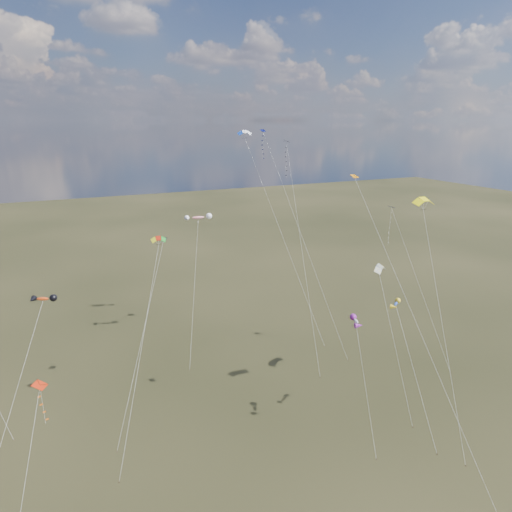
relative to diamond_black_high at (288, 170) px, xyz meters
name	(u,v)px	position (x,y,z in m)	size (l,w,h in m)	color
ground	(326,469)	(-12.25, -32.29, -28.19)	(400.00, 400.00, 0.00)	black
diamond_black_high	(288,170)	(0.00, 0.00, 0.00)	(3.90, 18.35, 32.88)	black
diamond_navy_tall	(269,159)	(-0.92, 5.33, 1.37)	(5.33, 21.61, 34.46)	#070C47
diamond_black_mid	(151,295)	(-25.58, -11.69, -13.41)	(10.13, 12.90, 21.25)	black
diamond_red_low	(41,411)	(-38.69, -26.84, -16.66)	(4.71, 6.98, 14.11)	#B7230A
diamond_navy_right	(392,232)	(12.04, -12.10, -8.86)	(3.81, 12.54, 23.30)	#0A114B
diamond_orange_center	(397,277)	(-2.39, -29.71, -8.62)	(3.16, 22.43, 29.87)	orange
parafoil_yellow	(424,200)	(6.15, -23.91, -1.63)	(5.91, 15.19, 27.33)	#F8EB09
parafoil_blue_white	(245,133)	(-4.17, 7.82, 5.71)	(8.33, 17.61, 34.72)	#1541B4
parafoil_striped	(380,266)	(5.06, -18.17, -11.79)	(5.53, 14.20, 17.14)	yellow
parafoil_tricolor	(158,240)	(-24.54, -12.87, -6.06)	(9.28, 13.03, 22.80)	yellow
novelty_orange_black	(42,300)	(-37.80, -14.98, -10.75)	(9.10, 10.39, 18.00)	#DA4112
novelty_white_purple	(356,322)	(-4.78, -26.21, -14.93)	(2.42, 8.53, 13.78)	silver
novelty_redwhite_stripe	(198,218)	(-13.83, 5.27, -7.70)	(8.06, 13.00, 21.12)	red
novelty_blue_yellow	(396,305)	(0.67, -26.66, -13.56)	(2.13, 10.00, 15.12)	#1E44B8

